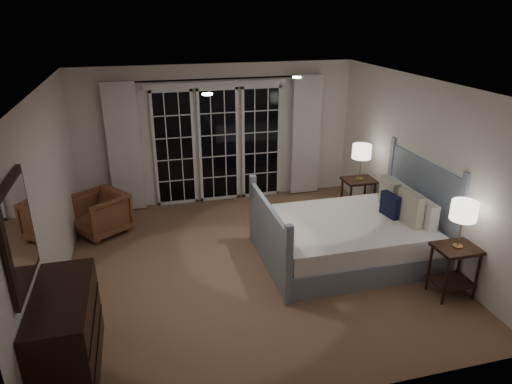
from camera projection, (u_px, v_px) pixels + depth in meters
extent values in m
plane|color=#815E45|center=(252.00, 264.00, 6.48)|extent=(5.00, 5.00, 0.00)
plane|color=white|center=(251.00, 86.00, 5.54)|extent=(5.00, 5.00, 0.00)
cube|color=silver|center=(48.00, 200.00, 5.43)|extent=(0.02, 5.00, 2.50)
cube|color=silver|center=(419.00, 166.00, 6.59)|extent=(0.02, 5.00, 2.50)
cube|color=silver|center=(218.00, 134.00, 8.25)|extent=(5.00, 0.02, 2.50)
cube|color=silver|center=(325.00, 285.00, 3.77)|extent=(5.00, 0.02, 2.50)
cube|color=black|center=(174.00, 149.00, 8.11)|extent=(0.66, 0.02, 2.02)
cube|color=black|center=(219.00, 146.00, 8.30)|extent=(0.66, 0.02, 2.02)
cube|color=black|center=(261.00, 143.00, 8.49)|extent=(0.66, 0.02, 2.02)
cube|color=white|center=(217.00, 84.00, 7.87)|extent=(2.50, 0.04, 0.10)
cylinder|color=black|center=(217.00, 79.00, 7.79)|extent=(3.50, 0.03, 0.03)
cube|color=silver|center=(124.00, 148.00, 7.80)|extent=(0.55, 0.10, 2.25)
cube|color=silver|center=(306.00, 136.00, 8.57)|extent=(0.55, 0.10, 2.25)
cylinder|color=white|center=(297.00, 77.00, 6.27)|extent=(0.12, 0.12, 0.01)
cylinder|color=white|center=(207.00, 94.00, 5.05)|extent=(0.12, 0.12, 0.01)
cube|color=gray|center=(345.00, 247.00, 6.59)|extent=(2.19, 1.71, 0.32)
cube|color=white|center=(346.00, 229.00, 6.48)|extent=(2.13, 1.65, 0.27)
cube|color=gray|center=(420.00, 206.00, 6.66)|extent=(0.06, 1.71, 1.39)
cube|color=gray|center=(268.00, 237.00, 6.20)|extent=(0.06, 1.71, 0.96)
cube|color=white|center=(422.00, 211.00, 6.30)|extent=(0.14, 0.60, 0.36)
cube|color=white|center=(397.00, 194.00, 6.88)|extent=(0.14, 0.60, 0.36)
cube|color=beige|center=(410.00, 208.00, 6.28)|extent=(0.16, 0.46, 0.45)
cube|color=beige|center=(389.00, 193.00, 6.79)|extent=(0.16, 0.46, 0.45)
cube|color=black|center=(390.00, 205.00, 6.52)|extent=(0.15, 0.35, 0.34)
cube|color=black|center=(457.00, 248.00, 5.55)|extent=(0.52, 0.42, 0.04)
cube|color=black|center=(451.00, 281.00, 5.73)|extent=(0.48, 0.38, 0.03)
cylinder|color=black|center=(446.00, 282.00, 5.48)|extent=(0.04, 0.04, 0.65)
cylinder|color=black|center=(477.00, 277.00, 5.58)|extent=(0.04, 0.04, 0.65)
cylinder|color=black|center=(429.00, 267.00, 5.78)|extent=(0.04, 0.04, 0.65)
cylinder|color=black|center=(459.00, 263.00, 5.88)|extent=(0.04, 0.04, 0.65)
cube|color=black|center=(359.00, 180.00, 7.74)|extent=(0.52, 0.42, 0.04)
cube|color=black|center=(357.00, 206.00, 7.91)|extent=(0.48, 0.38, 0.03)
cylinder|color=black|center=(350.00, 204.00, 7.66)|extent=(0.04, 0.04, 0.65)
cylinder|color=black|center=(374.00, 201.00, 7.76)|extent=(0.04, 0.04, 0.65)
cylinder|color=black|center=(342.00, 196.00, 7.96)|extent=(0.04, 0.04, 0.65)
cylinder|color=black|center=(365.00, 194.00, 8.07)|extent=(0.04, 0.04, 0.65)
cylinder|color=#B08446|center=(458.00, 246.00, 5.54)|extent=(0.12, 0.12, 0.02)
cylinder|color=#B08446|center=(460.00, 233.00, 5.47)|extent=(0.02, 0.02, 0.35)
cylinder|color=white|center=(464.00, 211.00, 5.36)|extent=(0.31, 0.31, 0.23)
cylinder|color=#B08446|center=(359.00, 179.00, 7.73)|extent=(0.12, 0.12, 0.02)
cylinder|color=#B08446|center=(360.00, 168.00, 7.66)|extent=(0.02, 0.02, 0.36)
cylinder|color=white|center=(362.00, 151.00, 7.55)|extent=(0.31, 0.31, 0.23)
imported|color=brown|center=(100.00, 214.00, 7.24)|extent=(1.03, 1.03, 0.68)
cube|color=black|center=(67.00, 333.00, 4.42)|extent=(0.53, 1.26, 0.89)
cube|color=black|center=(98.00, 341.00, 4.54)|extent=(0.01, 1.24, 0.01)
cube|color=black|center=(94.00, 317.00, 4.43)|extent=(0.01, 1.24, 0.01)
cube|color=black|center=(18.00, 235.00, 3.95)|extent=(0.04, 0.85, 1.00)
cube|color=white|center=(21.00, 234.00, 3.96)|extent=(0.01, 0.73, 0.88)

